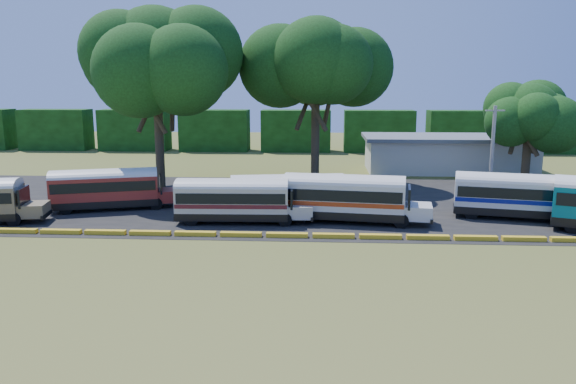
# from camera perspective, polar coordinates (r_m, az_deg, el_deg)

# --- Properties ---
(ground) EXTENTS (160.00, 160.00, 0.00)m
(ground) POSITION_cam_1_polar(r_m,az_deg,el_deg) (35.57, -2.62, -5.03)
(ground) COLOR #46551C
(ground) RESTS_ON ground
(asphalt_strip) EXTENTS (64.00, 24.00, 0.02)m
(asphalt_strip) POSITION_cam_1_polar(r_m,az_deg,el_deg) (47.10, 0.10, -1.02)
(asphalt_strip) COLOR black
(asphalt_strip) RESTS_ON ground
(curb) EXTENTS (53.70, 0.45, 0.30)m
(curb) POSITION_cam_1_polar(r_m,az_deg,el_deg) (36.48, -2.46, -4.37)
(curb) COLOR gold
(curb) RESTS_ON ground
(terminal_building) EXTENTS (19.00, 9.00, 4.00)m
(terminal_building) POSITION_cam_1_polar(r_m,az_deg,el_deg) (66.05, 15.94, 3.81)
(terminal_building) COLOR beige
(terminal_building) RESTS_ON ground
(treeline_backdrop) EXTENTS (130.00, 4.00, 6.00)m
(treeline_backdrop) POSITION_cam_1_polar(r_m,az_deg,el_deg) (82.36, 0.83, 6.24)
(treeline_backdrop) COLOR black
(treeline_backdrop) RESTS_ON ground
(bus_red) EXTENTS (10.13, 5.32, 3.24)m
(bus_red) POSITION_cam_1_polar(r_m,az_deg,el_deg) (46.18, -17.84, 0.55)
(bus_red) COLOR black
(bus_red) RESTS_ON ground
(bus_cream_west) EXTENTS (9.79, 2.70, 3.19)m
(bus_cream_west) POSITION_cam_1_polar(r_m,az_deg,el_deg) (39.97, -5.36, -0.60)
(bus_cream_west) COLOR black
(bus_cream_west) RESTS_ON ground
(bus_cream_east) EXTENTS (10.37, 4.13, 3.32)m
(bus_cream_east) POSITION_cam_1_polar(r_m,az_deg,el_deg) (40.83, 0.27, -0.21)
(bus_cream_east) COLOR black
(bus_cream_east) RESTS_ON ground
(bus_white_red) EXTENTS (10.73, 3.97, 3.44)m
(bus_white_red) POSITION_cam_1_polar(r_m,az_deg,el_deg) (40.20, 6.04, -0.35)
(bus_white_red) COLOR black
(bus_white_red) RESTS_ON ground
(bus_white_blue) EXTENTS (10.49, 4.67, 3.35)m
(bus_white_blue) POSITION_cam_1_polar(r_m,az_deg,el_deg) (44.26, 22.25, -0.14)
(bus_white_blue) COLOR black
(bus_white_blue) RESTS_ON ground
(tree_west) EXTENTS (12.10, 12.10, 16.53)m
(tree_west) POSITION_cam_1_polar(r_m,az_deg,el_deg) (52.40, -13.29, 13.16)
(tree_west) COLOR #392C1C
(tree_west) RESTS_ON ground
(tree_center) EXTENTS (11.24, 11.24, 16.04)m
(tree_center) POSITION_cam_1_polar(r_m,az_deg,el_deg) (54.56, 2.86, 13.14)
(tree_center) COLOR #392C1C
(tree_center) RESTS_ON ground
(tree_east) EXTENTS (7.61, 7.61, 9.85)m
(tree_east) POSITION_cam_1_polar(r_m,az_deg,el_deg) (58.56, 23.36, 7.36)
(tree_east) COLOR #392C1C
(tree_east) RESTS_ON ground
(utility_pole) EXTENTS (1.60, 0.30, 7.98)m
(utility_pole) POSITION_cam_1_polar(r_m,az_deg,el_deg) (50.49, 20.03, 3.84)
(utility_pole) COLOR gray
(utility_pole) RESTS_ON ground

